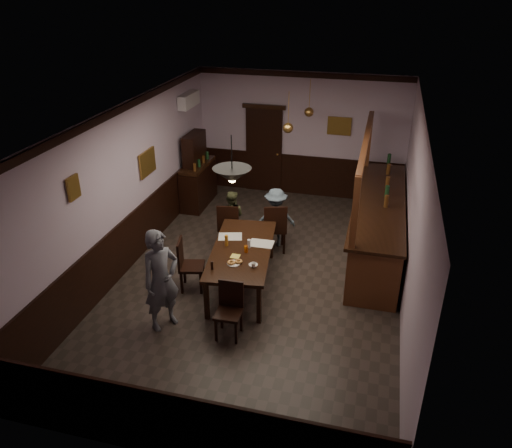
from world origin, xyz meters
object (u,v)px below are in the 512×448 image
(pendant_brass_far, at_px, (309,112))
(sideboard, at_px, (198,177))
(person_seated_left, at_px, (231,217))
(pendant_iron, at_px, (232,175))
(coffee_cup, at_px, (254,265))
(chair_far_left, at_px, (229,225))
(person_standing, at_px, (161,280))
(person_seated_right, at_px, (276,218))
(bar_counter, at_px, (377,224))
(chair_near, at_px, (230,307))
(chair_side, at_px, (187,263))
(soda_can, at_px, (246,249))
(dining_table, at_px, (242,252))
(pendant_brass_mid, at_px, (288,128))
(chair_far_right, at_px, (275,226))

(pendant_brass_far, bearing_deg, sideboard, -171.79)
(person_seated_left, relative_size, pendant_iron, 1.61)
(pendant_iron, bearing_deg, coffee_cup, 45.00)
(chair_far_left, xyz_separation_m, person_seated_left, (-0.04, 0.28, 0.02))
(chair_far_left, distance_m, person_standing, 2.61)
(person_seated_right, bearing_deg, bar_counter, 168.40)
(sideboard, height_order, pendant_brass_far, pendant_brass_far)
(person_seated_left, height_order, person_seated_right, person_seated_right)
(chair_near, distance_m, chair_side, 1.46)
(soda_can, bearing_deg, chair_far_left, 118.82)
(dining_table, relative_size, pendant_brass_mid, 2.85)
(chair_far_right, distance_m, sideboard, 2.89)
(soda_can, bearing_deg, sideboard, 122.99)
(person_seated_right, relative_size, pendant_brass_mid, 1.52)
(person_standing, height_order, coffee_cup, person_standing)
(bar_counter, bearing_deg, pendant_brass_mid, 171.03)
(pendant_iron, relative_size, pendant_brass_far, 0.87)
(dining_table, distance_m, chair_near, 1.34)
(chair_far_right, relative_size, chair_near, 1.16)
(pendant_iron, relative_size, pendant_brass_mid, 0.87)
(pendant_brass_far, bearing_deg, chair_side, -110.62)
(person_seated_left, distance_m, person_seated_right, 0.90)
(chair_near, relative_size, coffee_cup, 11.15)
(dining_table, relative_size, chair_side, 2.42)
(chair_side, distance_m, person_seated_right, 2.24)
(soda_can, bearing_deg, chair_far_right, 82.34)
(person_standing, bearing_deg, chair_side, 35.23)
(chair_far_right, bearing_deg, chair_side, 37.59)
(chair_side, relative_size, pendant_brass_mid, 1.18)
(person_seated_right, relative_size, pendant_brass_far, 1.52)
(chair_far_right, relative_size, pendant_brass_mid, 1.27)
(chair_far_right, xyz_separation_m, chair_side, (-1.19, -1.64, -0.04))
(dining_table, bearing_deg, chair_near, -82.15)
(pendant_iron, distance_m, pendant_brass_mid, 2.96)
(sideboard, bearing_deg, soda_can, -57.01)
(person_standing, bearing_deg, chair_far_left, 28.47)
(chair_far_right, relative_size, person_seated_right, 0.84)
(chair_far_left, height_order, pendant_iron, pendant_iron)
(chair_far_right, bearing_deg, person_seated_right, -96.35)
(dining_table, relative_size, sideboard, 1.33)
(soda_can, bearing_deg, pendant_brass_far, 83.10)
(bar_counter, bearing_deg, person_standing, -133.83)
(chair_near, distance_m, pendant_brass_mid, 3.92)
(person_seated_right, distance_m, pendant_brass_far, 2.53)
(coffee_cup, relative_size, sideboard, 0.05)
(pendant_iron, xyz_separation_m, pendant_brass_mid, (0.23, 2.95, -0.11))
(coffee_cup, height_order, pendant_iron, pendant_iron)
(chair_side, bearing_deg, person_seated_left, -20.98)
(soda_can, bearing_deg, pendant_iron, -89.85)
(chair_far_right, height_order, chair_side, chair_far_right)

